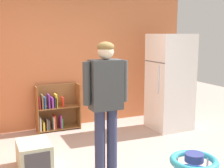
% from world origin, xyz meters
% --- Properties ---
extents(back_wall, '(5.20, 0.06, 2.70)m').
position_xyz_m(back_wall, '(0.00, 2.33, 1.35)').
color(back_wall, '#C26D41').
rests_on(back_wall, ground).
extents(refrigerator, '(0.73, 0.68, 1.78)m').
position_xyz_m(refrigerator, '(1.80, 1.37, 0.89)').
color(refrigerator, white).
rests_on(refrigerator, ground).
extents(bookshelf, '(0.80, 0.28, 0.85)m').
position_xyz_m(bookshelf, '(-0.21, 2.14, 0.37)').
color(bookshelf, brown).
rests_on(bookshelf, ground).
extents(standing_person, '(0.57, 0.22, 1.70)m').
position_xyz_m(standing_person, '(-0.07, 0.02, 1.02)').
color(standing_person, '#2E3455').
rests_on(standing_person, ground).
extents(baby_walker, '(0.60, 0.60, 0.32)m').
position_xyz_m(baby_walker, '(0.93, -0.42, 0.16)').
color(baby_walker, '#2A4FB0').
rests_on(baby_walker, ground).
extents(pet_carrier, '(0.42, 0.55, 0.36)m').
position_xyz_m(pet_carrier, '(-0.84, 0.67, 0.18)').
color(pet_carrier, beige).
rests_on(pet_carrier, ground).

